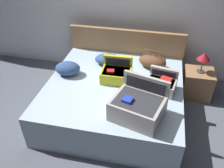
% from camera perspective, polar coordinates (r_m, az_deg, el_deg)
% --- Properties ---
extents(ground_plane, '(12.00, 12.00, 0.00)m').
position_cam_1_polar(ground_plane, '(3.36, -0.97, -10.88)').
color(ground_plane, '#4C515B').
extents(back_wall, '(8.00, 0.10, 2.60)m').
position_cam_1_polar(back_wall, '(4.10, 4.40, 19.41)').
color(back_wall, silver).
rests_on(back_wall, ground).
extents(bed, '(1.88, 1.85, 0.50)m').
position_cam_1_polar(bed, '(3.48, 0.49, -3.37)').
color(bed, '#99ADBC').
rests_on(bed, ground).
extents(headboard, '(1.91, 0.08, 0.91)m').
position_cam_1_polar(headboard, '(4.16, 3.27, 7.06)').
color(headboard, olive).
rests_on(headboard, ground).
extents(hard_case_large, '(0.67, 0.61, 0.43)m').
position_cam_1_polar(hard_case_large, '(2.75, 6.20, -5.33)').
color(hard_case_large, gray).
rests_on(hard_case_large, bed).
extents(hard_case_medium, '(0.42, 0.36, 0.30)m').
position_cam_1_polar(hard_case_medium, '(3.37, 1.09, 2.59)').
color(hard_case_medium, gold).
rests_on(hard_case_medium, bed).
extents(hard_case_small, '(0.43, 0.38, 0.27)m').
position_cam_1_polar(hard_case_small, '(3.23, 11.66, 0.08)').
color(hard_case_small, gray).
rests_on(hard_case_small, bed).
extents(duffel_bag, '(0.48, 0.37, 0.29)m').
position_cam_1_polar(duffel_bag, '(3.70, 9.64, 5.40)').
color(duffel_bag, brown).
rests_on(duffel_bag, bed).
extents(pillow_near_headboard, '(0.46, 0.31, 0.16)m').
position_cam_1_polar(pillow_near_headboard, '(3.75, -0.80, 5.89)').
color(pillow_near_headboard, navy).
rests_on(pillow_near_headboard, bed).
extents(pillow_center_head, '(0.39, 0.31, 0.20)m').
position_cam_1_polar(pillow_center_head, '(3.54, -10.52, 3.67)').
color(pillow_center_head, navy).
rests_on(pillow_center_head, bed).
extents(nightstand, '(0.44, 0.40, 0.45)m').
position_cam_1_polar(nightstand, '(4.05, 19.69, 0.12)').
color(nightstand, olive).
rests_on(nightstand, ground).
extents(table_lamp, '(0.20, 0.20, 0.32)m').
position_cam_1_polar(table_lamp, '(3.81, 21.11, 5.99)').
color(table_lamp, '#3F3833').
rests_on(table_lamp, nightstand).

